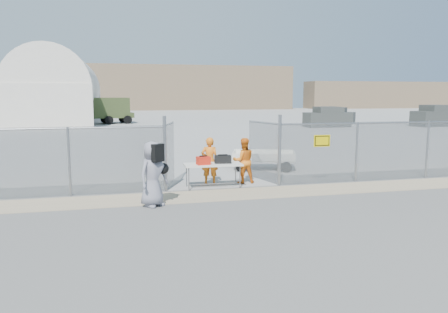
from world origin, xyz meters
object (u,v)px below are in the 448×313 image
object	(u,v)px
security_worker_left	(210,161)
visitor	(153,174)
security_worker_right	(244,161)
utility_trailer	(264,160)
folding_table	(213,176)

from	to	relation	value
security_worker_left	visitor	xyz separation A→B (m)	(-2.21, -2.65, 0.09)
visitor	security_worker_right	bearing A→B (deg)	-1.40
security_worker_left	utility_trailer	distance (m)	3.86
security_worker_right	visitor	world-z (taller)	visitor
folding_table	utility_trailer	size ratio (longest dim) A/B	0.58
folding_table	utility_trailer	world-z (taller)	folding_table
security_worker_left	security_worker_right	xyz separation A→B (m)	(1.23, -0.09, -0.02)
security_worker_left	security_worker_right	distance (m)	1.23
security_worker_left	visitor	size ratio (longest dim) A/B	0.90
security_worker_right	utility_trailer	bearing A→B (deg)	-119.25
folding_table	visitor	world-z (taller)	visitor
security_worker_left	security_worker_right	world-z (taller)	security_worker_left
folding_table	security_worker_left	bearing A→B (deg)	90.81
visitor	security_worker_left	bearing A→B (deg)	12.17
folding_table	security_worker_left	size ratio (longest dim) A/B	1.16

